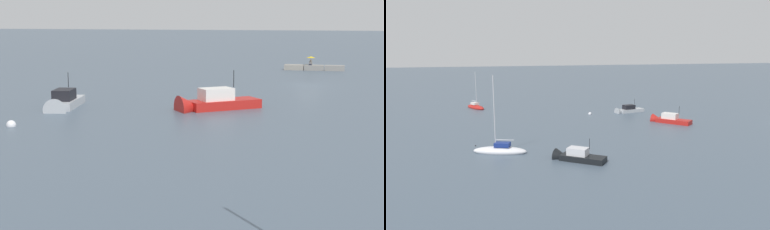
# 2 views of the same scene
# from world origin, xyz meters

# --- Properties ---
(ground_plane) EXTENTS (500.00, 500.00, 0.00)m
(ground_plane) POSITION_xyz_m (0.00, 0.00, 0.00)
(ground_plane) COLOR #475666
(seawall_pier) EXTENTS (8.17, 1.76, 0.72)m
(seawall_pier) POSITION_xyz_m (0.00, -18.83, 0.36)
(seawall_pier) COLOR gray
(seawall_pier) RESTS_ON ground_plane
(person_seated_grey_left) EXTENTS (0.45, 0.64, 0.73)m
(person_seated_grey_left) POSITION_xyz_m (0.50, -18.74, 0.97)
(person_seated_grey_left) COLOR #1E2333
(person_seated_grey_left) RESTS_ON seawall_pier
(umbrella_open_yellow) EXTENTS (1.20, 1.20, 1.26)m
(umbrella_open_yellow) POSITION_xyz_m (0.49, -18.83, 1.82)
(umbrella_open_yellow) COLOR black
(umbrella_open_yellow) RESTS_ON seawall_pier
(motorboat_grey_mid) EXTENTS (2.99, 6.44, 3.48)m
(motorboat_grey_mid) POSITION_xyz_m (18.82, 20.83, 0.37)
(motorboat_grey_mid) COLOR #ADB2B7
(motorboat_grey_mid) RESTS_ON ground_plane
(motorboat_red_far) EXTENTS (6.78, 5.89, 3.89)m
(motorboat_red_far) POSITION_xyz_m (7.02, 18.49, 0.41)
(motorboat_red_far) COLOR red
(motorboat_red_far) RESTS_ON ground_plane
(mooring_buoy_near) EXTENTS (0.65, 0.65, 0.65)m
(mooring_buoy_near) POSITION_xyz_m (18.80, 28.91, 0.11)
(mooring_buoy_near) COLOR white
(mooring_buoy_near) RESTS_ON ground_plane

